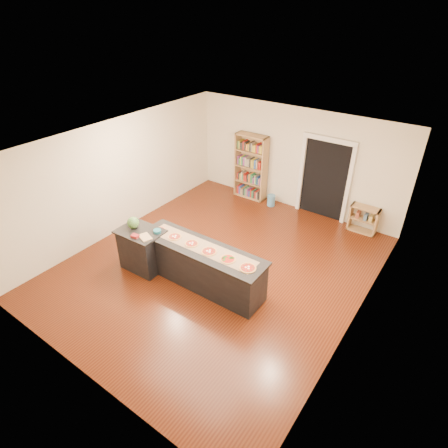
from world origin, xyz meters
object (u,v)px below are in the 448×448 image
Objects in this scene: side_counter at (142,249)px; bookshelf at (251,167)px; waste_bin at (271,200)px; low_shelf at (363,219)px; kitchen_island at (202,266)px; watermelon at (133,223)px.

bookshelf is (0.08, 4.27, 0.47)m from side_counter.
side_counter is 4.25m from waste_bin.
waste_bin is (0.80, -0.12, -0.79)m from bookshelf.
bookshelf is 2.72× the size of low_shelf.
kitchen_island is 1.43m from side_counter.
low_shelf is at bearing 62.17° from kitchen_island.
bookshelf reaches higher than waste_bin.
waste_bin is (0.87, 4.15, -0.32)m from side_counter.
kitchen_island is at bearing 10.82° from side_counter.
low_shelf is (3.36, 0.02, -0.60)m from bookshelf.
bookshelf is 3.42m from low_shelf.
waste_bin is at bearing 76.21° from side_counter.
kitchen_island is at bearing -117.26° from low_shelf.
watermelon is at bearing -130.37° from low_shelf.
side_counter reaches higher than low_shelf.
waste_bin is 1.28× the size of watermelon.
bookshelf is at bearing 107.85° from kitchen_island.
side_counter is 2.93× the size of waste_bin.
watermelon is at bearing -169.78° from kitchen_island.
kitchen_island is 1.73m from watermelon.
watermelon reaches higher than low_shelf.
side_counter is at bearing -101.90° from waste_bin.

